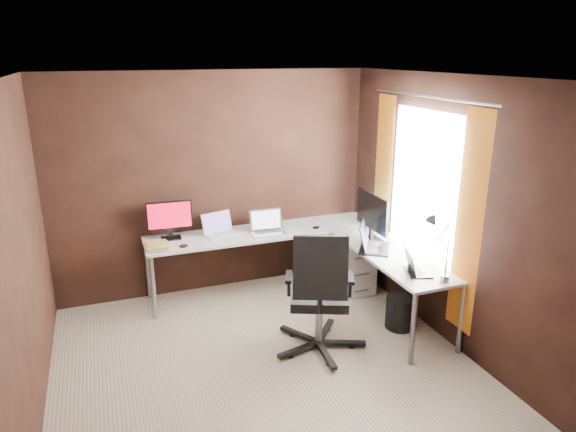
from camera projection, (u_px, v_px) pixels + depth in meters
The scene contains 15 objects.
room at pixel (299, 225), 4.36m from camera, with size 3.60×3.60×2.50m.
desk at pixel (309, 245), 5.57m from camera, with size 2.65×2.25×0.73m.
drawer_pedestal at pixel (351, 266), 5.98m from camera, with size 0.42×0.50×0.60m, color white.
monitor_left at pixel (170, 218), 5.54m from camera, with size 0.48×0.15×0.42m.
monitor_right at pixel (372, 214), 5.50m from camera, with size 0.15×0.63×0.51m.
laptop_white at pixel (220, 230), 5.73m from camera, with size 0.41×0.34×0.24m.
laptop_silver at pixel (267, 228), 5.79m from camera, with size 0.39×0.29×0.25m.
laptop_black_big at pixel (371, 243), 5.31m from camera, with size 0.48×0.52×0.28m.
laptop_black_small at pixel (415, 268), 4.73m from camera, with size 0.30×0.35×0.20m.
book_stack at pixel (157, 246), 5.28m from camera, with size 0.26×0.22×0.08m.
mouse_left at pixel (184, 246), 5.35m from camera, with size 0.09×0.06×0.04m, color black.
mouse_corner at pixel (316, 227), 5.91m from camera, with size 0.09×0.06×0.03m, color black.
desk_lamp at pixel (438, 240), 4.48m from camera, with size 0.19×0.23×0.60m.
office_chair at pixel (319, 316), 4.74m from camera, with size 0.68×0.72×1.20m.
wastebasket at pixel (400, 312), 5.19m from camera, with size 0.29×0.29×0.34m, color black.
Camera 1 is at (-1.19, -3.77, 2.68)m, focal length 32.00 mm.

